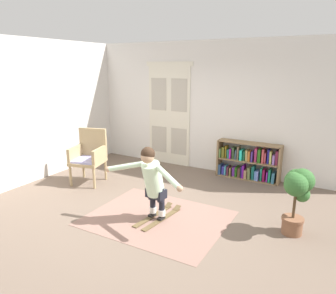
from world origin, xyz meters
TOP-DOWN VIEW (x-y plane):
  - ground_plane at (0.00, 0.00)m, footprint 7.20×7.20m
  - back_wall at (0.00, 2.60)m, footprint 6.00×0.10m
  - side_wall_left at (-3.00, 0.40)m, footprint 0.10×6.00m
  - double_door at (-1.11, 2.54)m, footprint 1.22×0.05m
  - rug at (0.17, -0.12)m, footprint 2.14×1.71m
  - bookshelf at (0.91, 2.39)m, footprint 1.33×0.30m
  - wicker_chair at (-1.90, 0.61)m, footprint 0.73×0.73m
  - potted_plant at (2.12, 0.46)m, footprint 0.40×0.55m
  - skis_pair at (0.18, -0.09)m, footprint 0.38×0.96m
  - person_skier at (0.16, -0.24)m, footprint 1.44×0.62m

SIDE VIEW (x-z plane):
  - ground_plane at x=0.00m, z-range 0.00..0.00m
  - rug at x=0.17m, z-range 0.00..0.01m
  - skis_pair at x=0.18m, z-range -0.01..0.06m
  - bookshelf at x=0.91m, z-range -0.04..0.75m
  - wicker_chair at x=-1.90m, z-range 0.03..1.13m
  - potted_plant at x=2.12m, z-range 0.19..1.15m
  - person_skier at x=0.16m, z-range 0.14..1.28m
  - double_door at x=-1.11m, z-range 0.01..2.46m
  - back_wall at x=0.00m, z-range 0.00..2.90m
  - side_wall_left at x=-3.00m, z-range 0.00..2.90m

